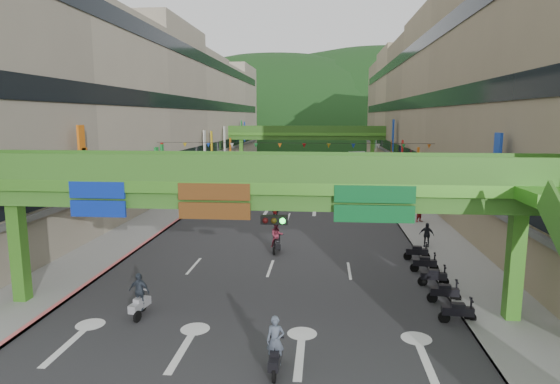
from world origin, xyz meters
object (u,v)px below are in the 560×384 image
scooter_rider_mid (277,237)px  car_yellow (298,173)px  overpass_near (274,200)px  pedestrian_red (421,214)px  car_silver (293,166)px  scooter_rider_near (275,347)px

scooter_rider_mid → car_yellow: (-0.71, 36.83, -0.27)m
overpass_near → scooter_rider_mid: size_ratio=14.22×
scooter_rider_mid → pedestrian_red: scooter_rider_mid is taller
car_yellow → pedestrian_red: (11.59, -27.55, 0.10)m
overpass_near → car_yellow: overpass_near is taller
car_silver → car_yellow: (1.39, -10.29, 0.05)m
car_yellow → overpass_near: bearing=-91.7°
scooter_rider_near → car_yellow: (-2.09, 51.04, -0.21)m
scooter_rider_near → pedestrian_red: scooter_rider_near is taller
scooter_rider_mid → car_yellow: scooter_rider_mid is taller
scooter_rider_mid → car_yellow: size_ratio=0.45×
overpass_near → pedestrian_red: 22.01m
scooter_rider_near → pedestrian_red: size_ratio=1.22×
overpass_near → scooter_rider_mid: overpass_near is taller
overpass_near → pedestrian_red: (9.99, 19.11, -4.37)m
car_silver → car_yellow: bearing=-89.4°
scooter_rider_mid → pedestrian_red: (10.88, 9.28, -0.18)m
overpass_near → car_yellow: size_ratio=6.47×
scooter_rider_near → scooter_rider_mid: 14.28m
overpass_near → scooter_rider_near: overpass_near is taller
car_silver → car_yellow: size_ratio=0.96×
car_silver → pedestrian_red: 40.01m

